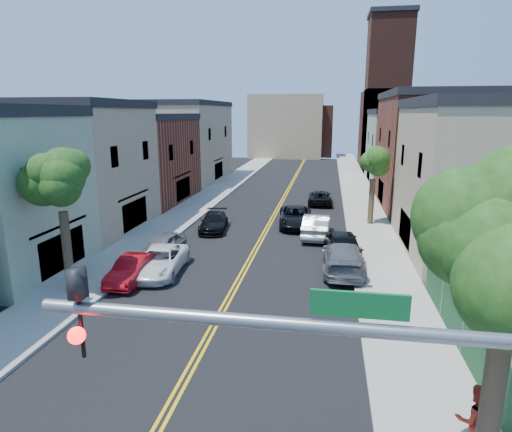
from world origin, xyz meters
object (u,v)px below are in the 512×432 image
at_px(silver_car_right, 317,226).
at_px(black_car_right, 342,243).
at_px(grey_car_left, 164,245).
at_px(pedestrian_right, 474,420).
at_px(grey_car_right, 343,258).
at_px(dark_car_right_far, 320,198).
at_px(black_car_left, 214,222).
at_px(red_sedan, 132,269).
at_px(white_pickup, 160,261).
at_px(black_suv_lane, 296,217).

bearing_deg(silver_car_right, black_car_right, 115.69).
relative_size(grey_car_left, pedestrian_right, 1.99).
height_order(grey_car_right, dark_car_right_far, grey_car_right).
relative_size(grey_car_left, black_car_left, 0.86).
distance_m(red_sedan, grey_car_right, 11.50).
relative_size(red_sedan, grey_car_left, 1.04).
xyz_separation_m(red_sedan, white_pickup, (0.97, 1.39, 0.04)).
relative_size(grey_car_right, black_suv_lane, 1.03).
bearing_deg(grey_car_right, grey_car_left, -6.09).
xyz_separation_m(red_sedan, dark_car_right_far, (9.30, 21.59, -0.01)).
xyz_separation_m(grey_car_left, black_car_left, (1.60, 6.11, -0.01)).
bearing_deg(black_suv_lane, pedestrian_right, -80.18).
bearing_deg(pedestrian_right, grey_car_left, -48.14).
distance_m(grey_car_right, dark_car_right_far, 18.31).
xyz_separation_m(black_car_left, silver_car_right, (7.70, -0.48, 0.18)).
bearing_deg(white_pickup, red_sedan, -129.11).
bearing_deg(black_car_right, red_sedan, 23.05).
bearing_deg(black_car_right, black_suv_lane, -69.16).
relative_size(red_sedan, black_car_left, 0.90).
bearing_deg(white_pickup, black_car_left, 81.80).
relative_size(black_car_right, black_suv_lane, 0.89).
height_order(white_pickup, pedestrian_right, pedestrian_right).
relative_size(dark_car_right_far, black_suv_lane, 0.88).
relative_size(black_car_left, dark_car_right_far, 0.95).
xyz_separation_m(white_pickup, black_car_left, (0.63, 9.18, -0.05)).
relative_size(grey_car_left, silver_car_right, 0.77).
bearing_deg(silver_car_right, pedestrian_right, 104.89).
relative_size(grey_car_left, black_car_right, 0.81).
relative_size(red_sedan, silver_car_right, 0.80).
bearing_deg(silver_car_right, grey_car_right, 106.19).
bearing_deg(silver_car_right, black_suv_lane, -55.92).
distance_m(grey_car_right, black_car_right, 2.86).
distance_m(red_sedan, white_pickup, 1.70).
xyz_separation_m(black_car_right, silver_car_right, (-1.70, 3.88, 0.01)).
bearing_deg(black_car_left, grey_car_right, -44.83).
xyz_separation_m(red_sedan, grey_car_right, (11.00, 3.36, 0.15)).
distance_m(black_car_left, grey_car_right, 11.85).
bearing_deg(red_sedan, black_suv_lane, 59.22).
bearing_deg(black_suv_lane, white_pickup, -125.84).
bearing_deg(dark_car_right_far, red_sedan, 65.85).
height_order(red_sedan, black_car_right, black_car_right).
height_order(grey_car_left, black_car_left, grey_car_left).
distance_m(black_car_right, silver_car_right, 4.24).
relative_size(black_car_right, pedestrian_right, 2.47).
bearing_deg(silver_car_right, white_pickup, 48.27).
xyz_separation_m(grey_car_left, black_car_right, (11.00, 1.75, 0.16)).
distance_m(black_car_right, black_suv_lane, 7.39).
height_order(black_car_left, grey_car_right, grey_car_right).
relative_size(red_sedan, white_pickup, 0.80).
height_order(black_car_left, black_car_right, black_car_right).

